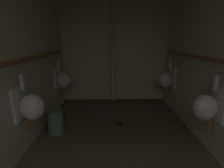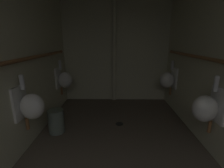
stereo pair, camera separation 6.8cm
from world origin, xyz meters
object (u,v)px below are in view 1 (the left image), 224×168
(waste_bin, at_px, (56,122))
(urinal_left_mid, at_px, (31,106))
(urinal_right_mid, at_px, (207,107))
(floor_drain, at_px, (119,124))
(urinal_left_far, at_px, (63,80))
(urinal_right_far, at_px, (166,79))
(standpipe_back_wall, at_px, (113,52))

(waste_bin, bearing_deg, urinal_left_mid, -105.05)
(urinal_right_mid, height_order, floor_drain, urinal_right_mid)
(urinal_left_far, relative_size, urinal_right_far, 1.00)
(urinal_left_mid, xyz_separation_m, floor_drain, (1.18, 0.75, -0.66))
(urinal_right_far, bearing_deg, urinal_left_mid, -146.60)
(urinal_right_mid, bearing_deg, urinal_left_far, 146.05)
(urinal_right_mid, bearing_deg, waste_bin, 166.36)
(urinal_right_far, height_order, standpipe_back_wall, standpipe_back_wall)
(urinal_right_far, height_order, floor_drain, urinal_right_far)
(floor_drain, bearing_deg, waste_bin, -165.16)
(urinal_left_mid, bearing_deg, urinal_right_mid, -1.10)
(urinal_right_far, relative_size, waste_bin, 1.92)
(urinal_left_far, bearing_deg, standpipe_back_wall, 25.28)
(urinal_left_far, bearing_deg, waste_bin, -82.76)
(urinal_right_far, distance_m, waste_bin, 2.38)
(urinal_right_far, bearing_deg, floor_drain, -145.53)
(urinal_left_mid, distance_m, standpipe_back_wall, 2.31)
(urinal_left_far, relative_size, urinal_right_mid, 1.00)
(urinal_left_far, bearing_deg, urinal_right_far, 0.30)
(standpipe_back_wall, bearing_deg, waste_bin, -122.33)
(urinal_left_mid, height_order, floor_drain, urinal_left_mid)
(urinal_left_mid, xyz_separation_m, urinal_right_far, (2.24, 1.47, 0.00))
(urinal_right_far, bearing_deg, waste_bin, -154.53)
(urinal_left_mid, relative_size, floor_drain, 5.39)
(urinal_right_mid, distance_m, urinal_right_far, 1.52)
(urinal_left_mid, height_order, urinal_left_far, same)
(urinal_right_mid, bearing_deg, floor_drain, 143.21)
(urinal_right_far, height_order, waste_bin, urinal_right_far)
(urinal_left_mid, xyz_separation_m, standpipe_back_wall, (1.08, 1.97, 0.55))
(urinal_left_mid, bearing_deg, floor_drain, 32.40)
(urinal_right_mid, distance_m, floor_drain, 1.48)
(urinal_left_far, height_order, floor_drain, urinal_left_far)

